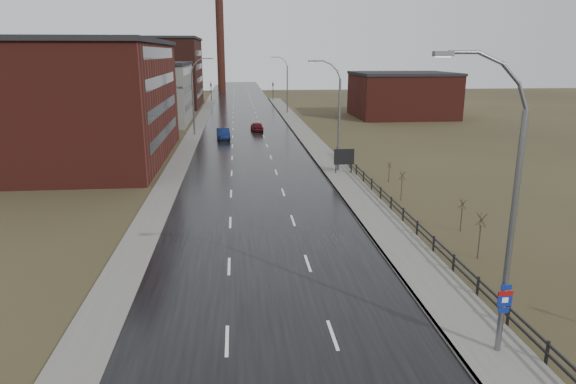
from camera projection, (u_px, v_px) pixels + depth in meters
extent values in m
cube|color=black|center=(248.00, 137.00, 76.01)|extent=(14.00, 300.00, 0.06)
cube|color=#595651|center=(338.00, 173.00, 52.81)|extent=(3.20, 180.00, 0.18)
cube|color=slate|center=(323.00, 173.00, 52.66)|extent=(0.16, 180.00, 0.18)
cube|color=#595651|center=(192.00, 137.00, 75.21)|extent=(2.40, 260.00, 0.12)
cube|color=#471914|center=(64.00, 103.00, 57.89)|extent=(22.00, 28.00, 13.00)
cube|color=black|center=(57.00, 41.00, 56.13)|extent=(22.44, 28.56, 0.50)
cube|color=black|center=(165.00, 133.00, 59.86)|extent=(0.06, 22.40, 1.20)
cube|color=black|center=(163.00, 107.00, 59.08)|extent=(0.06, 22.40, 1.20)
cube|color=black|center=(162.00, 80.00, 58.30)|extent=(0.06, 22.40, 1.20)
cube|color=black|center=(160.00, 53.00, 57.51)|extent=(0.06, 22.40, 1.20)
cube|color=slate|center=(143.00, 94.00, 90.27)|extent=(16.00, 20.00, 10.00)
cube|color=black|center=(140.00, 64.00, 88.90)|extent=(16.32, 20.40, 0.50)
cube|color=black|center=(189.00, 105.00, 91.56)|extent=(0.06, 16.00, 1.20)
cube|color=black|center=(188.00, 88.00, 90.77)|extent=(0.06, 16.00, 1.20)
cube|color=black|center=(187.00, 71.00, 89.99)|extent=(0.06, 16.00, 1.20)
cube|color=#331611|center=(142.00, 73.00, 117.95)|extent=(26.00, 24.00, 15.00)
cube|color=black|center=(140.00, 38.00, 115.92)|extent=(26.52, 24.48, 0.50)
cube|color=black|center=(200.00, 93.00, 120.37)|extent=(0.06, 19.20, 1.20)
cube|color=black|center=(200.00, 80.00, 119.59)|extent=(0.06, 19.20, 1.20)
cube|color=black|center=(199.00, 67.00, 118.80)|extent=(0.06, 19.20, 1.20)
cube|color=black|center=(198.00, 53.00, 118.02)|extent=(0.06, 19.20, 1.20)
cube|color=#471914|center=(402.00, 96.00, 99.01)|extent=(18.00, 16.00, 8.00)
cube|color=black|center=(403.00, 73.00, 97.90)|extent=(18.36, 16.32, 0.50)
cylinder|color=#331611|center=(220.00, 43.00, 157.96)|extent=(2.40, 2.40, 30.00)
cylinder|color=slate|center=(510.00, 240.00, 19.85)|extent=(0.24, 0.24, 10.00)
cylinder|color=slate|center=(523.00, 97.00, 18.41)|extent=(0.57, 0.14, 1.12)
cylinder|color=slate|center=(511.00, 74.00, 18.14)|extent=(0.91, 0.14, 0.91)
cylinder|color=slate|center=(490.00, 58.00, 17.92)|extent=(1.12, 0.14, 0.57)
cylinder|color=slate|center=(464.00, 52.00, 17.78)|extent=(1.15, 0.14, 0.14)
cube|color=slate|center=(443.00, 54.00, 17.72)|extent=(0.70, 0.28, 0.18)
cube|color=silver|center=(443.00, 57.00, 17.74)|extent=(0.50, 0.20, 0.04)
cube|color=navy|center=(506.00, 287.00, 20.25)|extent=(0.45, 0.04, 0.22)
cube|color=navy|center=(505.00, 299.00, 20.38)|extent=(0.60, 0.04, 0.65)
cube|color=maroon|center=(506.00, 294.00, 20.31)|extent=(0.60, 0.04, 0.20)
cube|color=navy|center=(504.00, 310.00, 20.51)|extent=(0.45, 0.04, 0.22)
cube|color=silver|center=(505.00, 300.00, 20.37)|extent=(0.26, 0.02, 0.22)
cylinder|color=slate|center=(339.00, 126.00, 52.57)|extent=(0.24, 0.24, 9.50)
cylinder|color=slate|center=(339.00, 75.00, 51.21)|extent=(0.51, 0.14, 0.98)
cylinder|color=slate|center=(334.00, 67.00, 50.98)|extent=(0.81, 0.14, 0.81)
cylinder|color=slate|center=(327.00, 63.00, 50.78)|extent=(0.98, 0.14, 0.51)
cylinder|color=slate|center=(319.00, 61.00, 50.66)|extent=(1.01, 0.14, 0.14)
cube|color=slate|center=(312.00, 61.00, 50.60)|extent=(0.70, 0.28, 0.18)
cube|color=silver|center=(312.00, 62.00, 50.63)|extent=(0.50, 0.20, 0.04)
cylinder|color=slate|center=(193.00, 104.00, 75.93)|extent=(0.24, 0.24, 9.50)
cylinder|color=slate|center=(193.00, 68.00, 74.60)|extent=(0.51, 0.14, 0.98)
cylinder|color=slate|center=(196.00, 63.00, 74.46)|extent=(0.81, 0.14, 0.81)
cylinder|color=slate|center=(200.00, 60.00, 74.40)|extent=(0.98, 0.14, 0.51)
cylinder|color=slate|center=(206.00, 58.00, 74.44)|extent=(1.01, 0.14, 0.14)
cube|color=slate|center=(211.00, 59.00, 74.52)|extent=(0.70, 0.28, 0.18)
cube|color=silver|center=(211.00, 59.00, 74.54)|extent=(0.50, 0.20, 0.04)
cylinder|color=slate|center=(287.00, 90.00, 104.43)|extent=(0.24, 0.24, 9.50)
cylinder|color=slate|center=(286.00, 64.00, 103.07)|extent=(0.51, 0.14, 0.98)
cylinder|color=slate|center=(284.00, 60.00, 102.84)|extent=(0.81, 0.14, 0.81)
cylinder|color=slate|center=(281.00, 58.00, 102.64)|extent=(0.98, 0.14, 0.51)
cylinder|color=slate|center=(276.00, 57.00, 102.52)|extent=(1.01, 0.14, 0.14)
cube|color=slate|center=(273.00, 57.00, 102.47)|extent=(0.70, 0.28, 0.18)
cube|color=silver|center=(273.00, 58.00, 102.49)|extent=(0.50, 0.20, 0.04)
cube|color=black|center=(547.00, 353.00, 20.20)|extent=(0.10, 0.10, 1.10)
cube|color=black|center=(508.00, 316.00, 23.08)|extent=(0.10, 0.10, 1.10)
cube|color=black|center=(478.00, 287.00, 25.96)|extent=(0.10, 0.10, 1.10)
cube|color=black|center=(453.00, 263.00, 28.84)|extent=(0.10, 0.10, 1.10)
cube|color=black|center=(434.00, 244.00, 31.72)|extent=(0.10, 0.10, 1.10)
cube|color=black|center=(417.00, 228.00, 34.61)|extent=(0.10, 0.10, 1.10)
cube|color=black|center=(403.00, 215.00, 37.49)|extent=(0.10, 0.10, 1.10)
cube|color=black|center=(391.00, 203.00, 40.37)|extent=(0.10, 0.10, 1.10)
cube|color=black|center=(381.00, 193.00, 43.25)|extent=(0.10, 0.10, 1.10)
cube|color=black|center=(372.00, 185.00, 46.13)|extent=(0.10, 0.10, 1.10)
cube|color=black|center=(364.00, 177.00, 49.01)|extent=(0.10, 0.10, 1.10)
cube|color=black|center=(356.00, 170.00, 51.89)|extent=(0.10, 0.10, 1.10)
cube|color=black|center=(350.00, 164.00, 54.77)|extent=(0.10, 0.10, 1.10)
cube|color=black|center=(344.00, 158.00, 57.66)|extent=(0.10, 0.10, 1.10)
cube|color=black|center=(339.00, 153.00, 60.54)|extent=(0.10, 0.10, 1.10)
cube|color=black|center=(406.00, 212.00, 36.90)|extent=(0.08, 53.00, 0.10)
cube|color=black|center=(405.00, 217.00, 37.01)|extent=(0.08, 53.00, 0.10)
cylinder|color=#382D23|center=(479.00, 242.00, 30.71)|extent=(0.08, 0.08, 2.13)
cylinder|color=#382D23|center=(482.00, 220.00, 30.36)|extent=(0.04, 0.71, 0.84)
cylinder|color=#382D23|center=(481.00, 220.00, 30.40)|extent=(0.68, 0.26, 0.85)
cylinder|color=#382D23|center=(481.00, 220.00, 30.38)|extent=(0.40, 0.60, 0.86)
cylinder|color=#382D23|center=(481.00, 220.00, 30.32)|extent=(0.40, 0.60, 0.86)
cylinder|color=#382D23|center=(482.00, 220.00, 30.31)|extent=(0.68, 0.26, 0.85)
cylinder|color=#382D23|center=(461.00, 220.00, 35.45)|extent=(0.08, 0.08, 1.73)
cylinder|color=#382D23|center=(463.00, 204.00, 35.16)|extent=(0.04, 0.58, 0.68)
cylinder|color=#382D23|center=(463.00, 204.00, 35.20)|extent=(0.55, 0.22, 0.69)
cylinder|color=#382D23|center=(462.00, 204.00, 35.18)|extent=(0.33, 0.49, 0.70)
cylinder|color=#382D23|center=(462.00, 204.00, 35.12)|extent=(0.33, 0.49, 0.70)
cylinder|color=#382D23|center=(463.00, 204.00, 35.11)|extent=(0.55, 0.22, 0.69)
cylinder|color=#382D23|center=(401.00, 190.00, 43.00)|extent=(0.08, 0.08, 1.86)
cylinder|color=#382D23|center=(403.00, 176.00, 42.68)|extent=(0.04, 0.63, 0.73)
cylinder|color=#382D23|center=(402.00, 175.00, 42.73)|extent=(0.59, 0.23, 0.74)
cylinder|color=#382D23|center=(402.00, 176.00, 42.70)|extent=(0.35, 0.53, 0.75)
cylinder|color=#382D23|center=(402.00, 176.00, 42.65)|extent=(0.35, 0.53, 0.75)
cylinder|color=#382D23|center=(403.00, 176.00, 42.64)|extent=(0.59, 0.23, 0.74)
cylinder|color=#382D23|center=(389.00, 175.00, 49.19)|extent=(0.08, 0.08, 1.45)
cylinder|color=#382D23|center=(390.00, 165.00, 48.95)|extent=(0.04, 0.49, 0.58)
cylinder|color=#382D23|center=(389.00, 165.00, 48.99)|extent=(0.47, 0.19, 0.58)
cylinder|color=#382D23|center=(389.00, 165.00, 48.97)|extent=(0.28, 0.42, 0.59)
cylinder|color=#382D23|center=(389.00, 165.00, 48.91)|extent=(0.28, 0.42, 0.59)
cylinder|color=#382D23|center=(390.00, 165.00, 48.90)|extent=(0.47, 0.19, 0.58)
cube|color=black|center=(336.00, 166.00, 52.19)|extent=(0.10, 0.10, 1.80)
cube|color=black|center=(351.00, 166.00, 52.34)|extent=(0.10, 0.10, 1.80)
cube|color=silver|center=(344.00, 157.00, 51.97)|extent=(1.98, 0.08, 1.50)
cube|color=black|center=(344.00, 157.00, 51.92)|extent=(2.08, 0.04, 1.60)
cylinder|color=black|center=(211.00, 91.00, 132.19)|extent=(0.16, 0.16, 5.20)
imported|color=black|center=(211.00, 82.00, 131.63)|extent=(0.58, 2.73, 1.10)
sphere|color=#FF190C|center=(211.00, 81.00, 131.41)|extent=(0.18, 0.18, 0.18)
cylinder|color=black|center=(273.00, 90.00, 133.73)|extent=(0.16, 0.16, 5.20)
imported|color=black|center=(273.00, 82.00, 133.17)|extent=(0.58, 2.73, 1.10)
sphere|color=#FF190C|center=(273.00, 81.00, 132.95)|extent=(0.18, 0.18, 0.18)
imported|color=#0C153D|center=(223.00, 134.00, 73.23)|extent=(2.11, 5.02, 1.61)
imported|color=#4E0D13|center=(257.00, 127.00, 81.07)|extent=(2.06, 4.46, 1.48)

